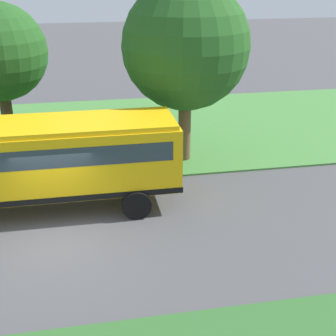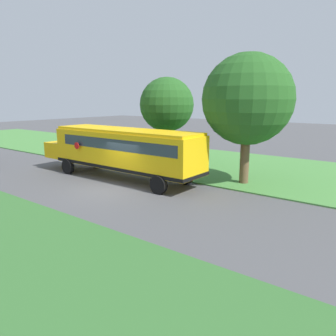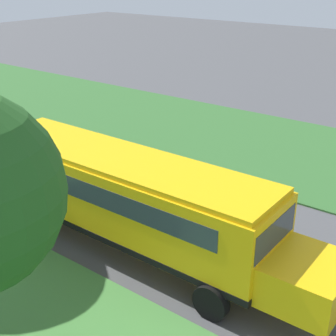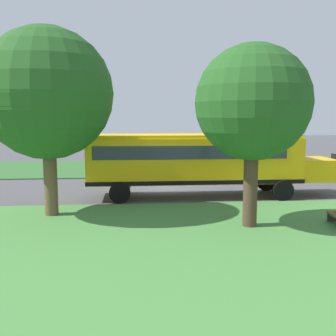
{
  "view_description": "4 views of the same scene",
  "coord_description": "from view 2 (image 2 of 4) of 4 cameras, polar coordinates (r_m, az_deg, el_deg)",
  "views": [
    {
      "loc": [
        12.88,
        1.15,
        7.93
      ],
      "look_at": [
        -0.6,
        3.64,
        1.93
      ],
      "focal_mm": 50.0,
      "sensor_mm": 36.0,
      "label": 1
    },
    {
      "loc": [
        12.01,
        13.26,
        4.96
      ],
      "look_at": [
        -0.15,
        3.9,
        1.71
      ],
      "focal_mm": 35.0,
      "sensor_mm": 36.0,
      "label": 2
    },
    {
      "loc": [
        -11.94,
        -10.26,
        8.53
      ],
      "look_at": [
        0.3,
        -0.96,
        1.88
      ],
      "focal_mm": 50.0,
      "sensor_mm": 36.0,
      "label": 3
    },
    {
      "loc": [
        -21.67,
        1.91,
        4.06
      ],
      "look_at": [
        -0.54,
        0.12,
        1.26
      ],
      "focal_mm": 42.0,
      "sensor_mm": 36.0,
      "label": 4
    }
  ],
  "objects": [
    {
      "name": "ground_plane",
      "position": [
        18.57,
        -9.91,
        -3.74
      ],
      "size": [
        120.0,
        120.0,
        0.0
      ],
      "primitive_type": "plane",
      "color": "#4C4C4F"
    },
    {
      "name": "grass_verge",
      "position": [
        26.17,
        6.38,
        1.02
      ],
      "size": [
        12.0,
        80.0,
        0.08
      ],
      "primitive_type": "cube",
      "color": "#47843D",
      "rests_on": "ground"
    },
    {
      "name": "school_bus",
      "position": [
        20.62,
        -8.05,
        3.35
      ],
      "size": [
        2.85,
        12.42,
        3.16
      ],
      "color": "yellow",
      "rests_on": "ground"
    },
    {
      "name": "oak_tree_beside_bus",
      "position": [
        25.41,
        -0.35,
        10.9
      ],
      "size": [
        4.11,
        4.11,
        6.6
      ],
      "color": "#4C3826",
      "rests_on": "ground"
    },
    {
      "name": "oak_tree_roadside_mid",
      "position": [
        19.58,
        14.06,
        11.42
      ],
      "size": [
        5.17,
        5.17,
        7.53
      ],
      "color": "brown",
      "rests_on": "ground"
    },
    {
      "name": "stop_sign",
      "position": [
        28.26,
        -16.1,
        4.92
      ],
      "size": [
        0.08,
        0.68,
        2.74
      ],
      "color": "gray",
      "rests_on": "ground"
    },
    {
      "name": "park_bench",
      "position": [
        28.18,
        -4.97,
        2.73
      ],
      "size": [
        1.65,
        0.68,
        0.92
      ],
      "color": "brown",
      "rests_on": "ground"
    }
  ]
}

